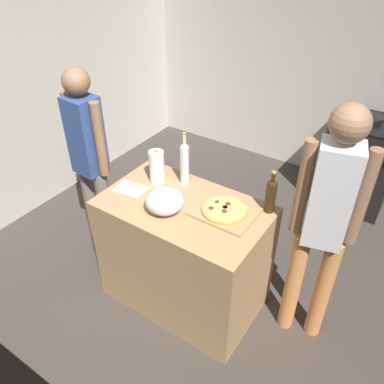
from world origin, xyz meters
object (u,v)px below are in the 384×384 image
Objects in this scene: stove at (360,163)px; person_in_red at (325,220)px; mixing_bowl at (165,201)px; wine_bottle_dark at (185,162)px; paper_towel_roll at (157,167)px; wine_bottle_clear at (271,194)px; person_in_stripes at (89,156)px; pizza at (225,209)px.

person_in_red is at bearing -86.00° from stove.
mixing_bowl is 0.37m from wine_bottle_dark.
wine_bottle_dark is at bearing 179.73° from person_in_red.
paper_towel_roll is 0.20m from wine_bottle_dark.
wine_bottle_dark is 0.65m from wine_bottle_clear.
wine_bottle_dark is 0.82m from person_in_stripes.
mixing_bowl reaches higher than pizza.
stove is at bearing 94.00° from person_in_red.
paper_towel_roll is (-0.59, 0.05, 0.09)m from pizza.
wine_bottle_clear reaches higher than mixing_bowl.
wine_bottle_dark reaches higher than stove.
person_in_stripes is at bearing -173.39° from paper_towel_roll.
person_in_red reaches higher than stove.
pizza is at bearing -103.33° from stove.
paper_towel_roll is 0.82× the size of wine_bottle_clear.
person_in_red reaches higher than pizza.
stove is 1.91m from person_in_red.
wine_bottle_dark reaches higher than wine_bottle_clear.
person_in_stripes reaches higher than paper_towel_roll.
wine_bottle_dark reaches higher than pizza.
wine_bottle_dark reaches higher than paper_towel_roll.
pizza reaches higher than stove.
mixing_bowl is at bearing -159.76° from person_in_red.
wine_bottle_clear is 0.17× the size of person_in_red.
wine_bottle_dark is at bearing 103.39° from mixing_bowl.
paper_towel_roll reaches higher than stove.
stove is 0.54× the size of person_in_red.
wine_bottle_clear is at bearing 9.20° from paper_towel_roll.
wine_bottle_clear is 0.37m from person_in_red.
wine_bottle_clear is at bearing 2.79° from wine_bottle_dark.
paper_towel_roll is at bearing -175.36° from person_in_red.
stove is 0.57× the size of person_in_stripes.
mixing_bowl is at bearing -76.61° from wine_bottle_dark.
stove is (0.89, 1.81, -0.62)m from wine_bottle_dark.
mixing_bowl is 2.37m from stove.
stove is at bearing 76.67° from pizza.
wine_bottle_clear is 1.45m from person_in_stripes.
pizza is 1.21× the size of paper_towel_roll.
wine_bottle_clear is 0.18× the size of person_in_stripes.
wine_bottle_clear is 1.89m from stove.
person_in_stripes is 1.81m from person_in_red.
wine_bottle_clear is at bearing 33.91° from mixing_bowl.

